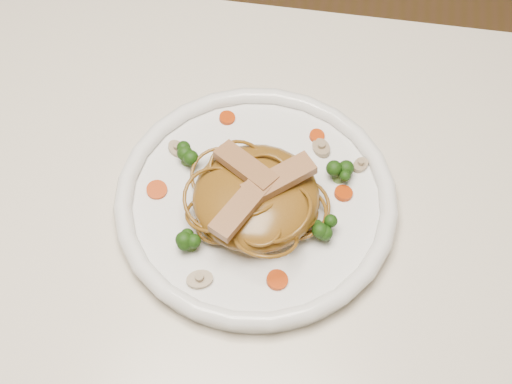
# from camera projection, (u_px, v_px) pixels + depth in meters

# --- Properties ---
(table) EXTENTS (1.20, 0.80, 0.75)m
(table) POSITION_uv_depth(u_px,v_px,m) (178.00, 301.00, 0.82)
(table) COLOR beige
(table) RESTS_ON ground
(plate) EXTENTS (0.33, 0.33, 0.02)m
(plate) POSITION_uv_depth(u_px,v_px,m) (256.00, 203.00, 0.77)
(plate) COLOR white
(plate) RESTS_ON table
(noodle_mound) EXTENTS (0.14, 0.14, 0.04)m
(noodle_mound) POSITION_uv_depth(u_px,v_px,m) (256.00, 197.00, 0.74)
(noodle_mound) COLOR brown
(noodle_mound) RESTS_ON plate
(chicken_a) EXTENTS (0.08, 0.07, 0.01)m
(chicken_a) POSITION_uv_depth(u_px,v_px,m) (279.00, 179.00, 0.71)
(chicken_a) COLOR #A9754F
(chicken_a) RESTS_ON noodle_mound
(chicken_b) EXTENTS (0.07, 0.06, 0.01)m
(chicken_b) POSITION_uv_depth(u_px,v_px,m) (246.00, 167.00, 0.72)
(chicken_b) COLOR #A9754F
(chicken_b) RESTS_ON noodle_mound
(chicken_c) EXTENTS (0.05, 0.08, 0.01)m
(chicken_c) POSITION_uv_depth(u_px,v_px,m) (240.00, 208.00, 0.70)
(chicken_c) COLOR #A9754F
(chicken_c) RESTS_ON noodle_mound
(broccoli_0) EXTENTS (0.03, 0.03, 0.03)m
(broccoli_0) POSITION_uv_depth(u_px,v_px,m) (340.00, 171.00, 0.76)
(broccoli_0) COLOR #1F470E
(broccoli_0) RESTS_ON plate
(broccoli_1) EXTENTS (0.03, 0.03, 0.03)m
(broccoli_1) POSITION_uv_depth(u_px,v_px,m) (186.00, 154.00, 0.78)
(broccoli_1) COLOR #1F470E
(broccoli_1) RESTS_ON plate
(broccoli_2) EXTENTS (0.03, 0.03, 0.03)m
(broccoli_2) POSITION_uv_depth(u_px,v_px,m) (190.00, 238.00, 0.72)
(broccoli_2) COLOR #1F470E
(broccoli_2) RESTS_ON plate
(broccoli_3) EXTENTS (0.03, 0.03, 0.03)m
(broccoli_3) POSITION_uv_depth(u_px,v_px,m) (323.00, 227.00, 0.72)
(broccoli_3) COLOR #1F470E
(broccoli_3) RESTS_ON plate
(carrot_0) EXTENTS (0.02, 0.02, 0.00)m
(carrot_0) POSITION_uv_depth(u_px,v_px,m) (317.00, 136.00, 0.81)
(carrot_0) COLOR #B53806
(carrot_0) RESTS_ON plate
(carrot_1) EXTENTS (0.03, 0.03, 0.00)m
(carrot_1) POSITION_uv_depth(u_px,v_px,m) (157.00, 190.00, 0.76)
(carrot_1) COLOR #B53806
(carrot_1) RESTS_ON plate
(carrot_2) EXTENTS (0.03, 0.03, 0.00)m
(carrot_2) POSITION_uv_depth(u_px,v_px,m) (343.00, 193.00, 0.76)
(carrot_2) COLOR #B53806
(carrot_2) RESTS_ON plate
(carrot_3) EXTENTS (0.02, 0.02, 0.00)m
(carrot_3) POSITION_uv_depth(u_px,v_px,m) (227.00, 118.00, 0.82)
(carrot_3) COLOR #B53806
(carrot_3) RESTS_ON plate
(carrot_4) EXTENTS (0.03, 0.03, 0.00)m
(carrot_4) POSITION_uv_depth(u_px,v_px,m) (277.00, 280.00, 0.71)
(carrot_4) COLOR #B53806
(carrot_4) RESTS_ON plate
(mushroom_0) EXTENTS (0.04, 0.04, 0.01)m
(mushroom_0) POSITION_uv_depth(u_px,v_px,m) (200.00, 280.00, 0.71)
(mushroom_0) COLOR tan
(mushroom_0) RESTS_ON plate
(mushroom_1) EXTENTS (0.03, 0.03, 0.01)m
(mushroom_1) POSITION_uv_depth(u_px,v_px,m) (360.00, 165.00, 0.78)
(mushroom_1) COLOR tan
(mushroom_1) RESTS_ON plate
(mushroom_2) EXTENTS (0.03, 0.03, 0.01)m
(mushroom_2) POSITION_uv_depth(u_px,v_px,m) (177.00, 149.00, 0.79)
(mushroom_2) COLOR tan
(mushroom_2) RESTS_ON plate
(mushroom_3) EXTENTS (0.04, 0.04, 0.01)m
(mushroom_3) POSITION_uv_depth(u_px,v_px,m) (321.00, 148.00, 0.80)
(mushroom_3) COLOR tan
(mushroom_3) RESTS_ON plate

